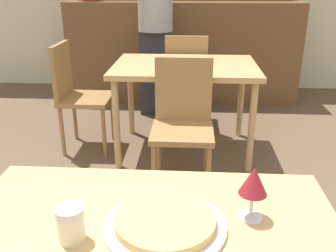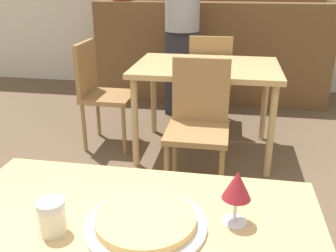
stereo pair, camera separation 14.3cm
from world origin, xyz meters
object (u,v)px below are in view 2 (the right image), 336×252
Objects in this scene: chair_far_side_back at (210,76)px; wine_glass at (237,187)px; pizza_tray at (146,222)px; person_standing at (182,18)px; cheese_shaker at (52,217)px; chair_far_side_front at (199,118)px; chair_far_side_left at (99,88)px.

chair_far_side_back is 2.57m from wine_glass.
person_standing is at bearing 95.94° from pizza_tray.
wine_glass is at bearing -79.33° from person_standing.
chair_far_side_front is at bearing 80.88° from cheese_shaker.
wine_glass is (0.54, -2.89, -0.14)m from person_standing.
cheese_shaker is (-0.24, -0.06, 0.03)m from pizza_tray.
cheese_shaker is (-0.25, -1.53, 0.28)m from chair_far_side_front.
chair_far_side_back is (-0.00, 1.13, 0.00)m from chair_far_side_front.
wine_glass is (0.47, 0.13, 0.06)m from cheese_shaker.
person_standing is at bearing 91.36° from cheese_shaker.
chair_far_side_back is 2.63× the size of pizza_tray.
person_standing reaches higher than pizza_tray.
pizza_tray is (0.87, -2.04, 0.24)m from chair_far_side_left.
cheese_shaker is at bearing -163.10° from chair_far_side_left.
pizza_tray is 0.26m from wine_glass.
person_standing reaches higher than chair_far_side_left.
wine_glass is (0.24, 0.06, 0.10)m from pizza_tray.
chair_far_side_front is 1.13m from chair_far_side_back.
wine_glass is at bearing 14.83° from pizza_tray.
chair_far_side_left is 2.63× the size of pizza_tray.
chair_far_side_front is 0.49× the size of person_standing.
chair_far_side_front is at bearing 90.00° from chair_far_side_back.
cheese_shaker is 0.61× the size of wine_glass.
chair_far_side_front is at bearing -122.66° from chair_far_side_left.
chair_far_side_front and chair_far_side_left have the same top height.
cheese_shaker is 0.49m from wine_glass.
person_standing reaches higher than chair_far_side_front.
chair_far_side_front and chair_far_side_back have the same top height.
chair_far_side_back is at bearing 89.77° from pizza_tray.
chair_far_side_front is 1.49m from pizza_tray.
pizza_tray is at bearing -84.06° from person_standing.
chair_far_side_front is 1.05m from chair_far_side_left.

